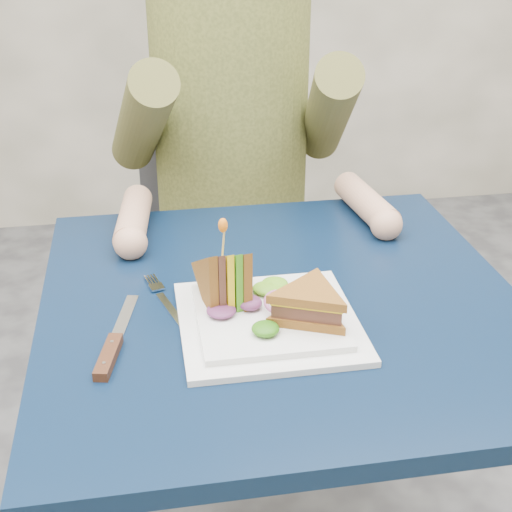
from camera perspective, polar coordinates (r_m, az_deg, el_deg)
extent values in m
cube|color=black|center=(1.13, 2.09, -4.00)|extent=(0.75, 0.75, 0.03)
cylinder|color=#595B5E|center=(1.59, -12.10, -10.29)|extent=(0.04, 0.04, 0.70)
cylinder|color=#595B5E|center=(1.67, 10.58, -8.10)|extent=(0.04, 0.04, 0.70)
cube|color=#47474C|center=(1.77, -1.88, -1.53)|extent=(0.42, 0.40, 0.04)
cube|color=#47474C|center=(1.83, -2.78, 8.03)|extent=(0.42, 0.03, 0.46)
cylinder|color=#47474C|center=(1.75, -6.94, -11.43)|extent=(0.02, 0.02, 0.43)
cylinder|color=#47474C|center=(1.79, 4.81, -10.26)|extent=(0.02, 0.02, 0.43)
cylinder|color=#47474C|center=(2.03, -7.52, -5.48)|extent=(0.02, 0.02, 0.43)
cylinder|color=#47474C|center=(2.06, 2.54, -4.61)|extent=(0.02, 0.02, 0.43)
cylinder|color=brown|center=(1.59, -2.01, 11.49)|extent=(0.34, 0.34, 0.52)
cylinder|color=brown|center=(1.49, -9.11, 10.64)|extent=(0.15, 0.39, 0.31)
cylinder|color=tan|center=(1.35, -9.77, 2.98)|extent=(0.08, 0.20, 0.06)
sphere|color=tan|center=(1.26, -10.01, 1.03)|extent=(0.06, 0.06, 0.06)
cylinder|color=brown|center=(1.54, 5.79, 11.41)|extent=(0.15, 0.39, 0.31)
cylinder|color=tan|center=(1.41, 8.81, 4.24)|extent=(0.08, 0.20, 0.06)
sphere|color=tan|center=(1.33, 10.38, 2.50)|extent=(0.06, 0.06, 0.06)
cube|color=white|center=(1.05, 0.99, -5.30)|extent=(0.26, 0.26, 0.01)
cube|color=white|center=(1.05, 1.00, -4.84)|extent=(0.21, 0.21, 0.01)
cube|color=silver|center=(1.09, -6.73, -4.41)|extent=(0.04, 0.11, 0.00)
cube|color=silver|center=(1.16, -7.95, -2.47)|extent=(0.03, 0.03, 0.00)
cube|color=silver|center=(1.18, -8.69, -1.95)|extent=(0.01, 0.03, 0.00)
cube|color=silver|center=(1.18, -8.46, -1.90)|extent=(0.01, 0.03, 0.00)
cube|color=silver|center=(1.18, -8.22, -1.85)|extent=(0.01, 0.03, 0.00)
cube|color=silver|center=(1.18, -7.99, -1.80)|extent=(0.01, 0.03, 0.00)
cube|color=silver|center=(1.09, -10.52, -4.97)|extent=(0.05, 0.14, 0.00)
cube|color=black|center=(1.00, -11.72, -7.89)|extent=(0.04, 0.10, 0.01)
cylinder|color=silver|center=(1.01, -11.46, -6.76)|extent=(0.01, 0.01, 0.00)
cylinder|color=silver|center=(0.97, -12.07, -8.40)|extent=(0.01, 0.01, 0.00)
cylinder|color=tan|center=(1.03, -2.63, 1.05)|extent=(0.01, 0.01, 0.06)
ellipsoid|color=orange|center=(1.02, -2.66, 2.47)|extent=(0.01, 0.01, 0.02)
torus|color=#9E4C7A|center=(1.04, 1.77, -3.69)|extent=(0.04, 0.04, 0.02)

